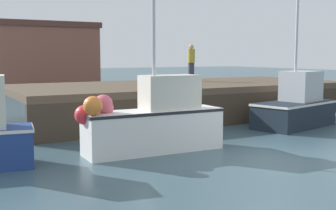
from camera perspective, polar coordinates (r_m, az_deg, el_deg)
name	(u,v)px	position (r m, az deg, el deg)	size (l,w,h in m)	color
ground	(279,161)	(11.82, 14.29, -7.14)	(120.00, 160.00, 0.10)	#38515B
pier	(188,90)	(18.85, 2.61, 1.98)	(14.69, 6.18, 1.48)	brown
fishing_boat_near_right	(153,121)	(12.17, -1.96, -2.08)	(4.24, 1.18, 4.96)	silver
fishing_boat_mid	(296,107)	(17.24, 16.37, -0.20)	(3.84, 2.42, 5.23)	#19232D
dockworker	(191,63)	(20.84, 3.07, 5.57)	(0.34, 0.34, 1.75)	#2D3342
warehouse	(41,54)	(41.91, -16.33, 6.45)	(9.70, 6.19, 5.68)	brown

